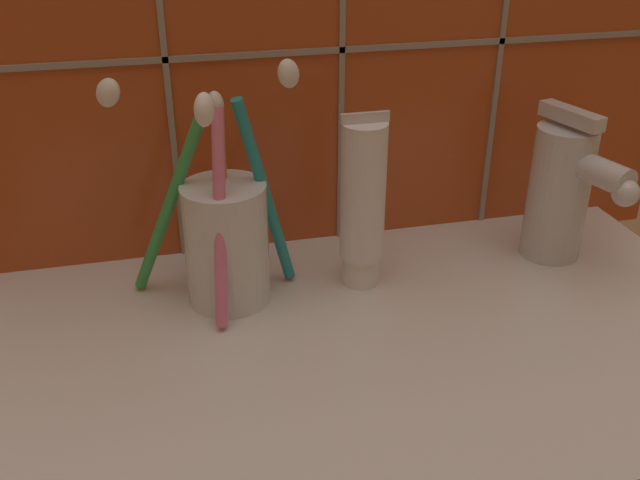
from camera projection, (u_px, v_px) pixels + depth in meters
sink_counter at (377, 347)px, 53.03cm from camera, size 57.41×33.51×2.00cm
toothbrush_cup at (225, 234)px, 54.64cm from camera, size 15.50×9.96×18.63cm
toothpaste_tube at (363, 202)px, 56.14cm from camera, size 3.77×3.59×14.56cm
sink_faucet at (563, 189)px, 60.45cm from camera, size 5.41×10.39×13.32cm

